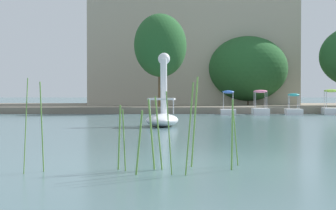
{
  "coord_description": "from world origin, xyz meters",
  "views": [
    {
      "loc": [
        -0.7,
        -9.61,
        1.25
      ],
      "look_at": [
        -0.34,
        18.38,
        0.74
      ],
      "focal_mm": 55.54,
      "sensor_mm": 36.0,
      "label": 1
    }
  ],
  "objects_px": {
    "pedal_boat_teal": "(294,109)",
    "tree_broadleaf_left": "(161,46)",
    "tree_willow_overhanging": "(248,69)",
    "pedal_boat_lime": "(331,107)",
    "swan_boat": "(162,112)",
    "pedal_boat_blue": "(228,108)",
    "pedal_boat_pink": "(260,107)"
  },
  "relations": [
    {
      "from": "pedal_boat_blue",
      "to": "tree_broadleaf_left",
      "type": "xyz_separation_m",
      "value": [
        -4.43,
        3.41,
        4.43
      ]
    },
    {
      "from": "pedal_boat_blue",
      "to": "pedal_boat_teal",
      "type": "bearing_deg",
      "value": -1.83
    },
    {
      "from": "pedal_boat_lime",
      "to": "tree_willow_overhanging",
      "type": "distance_m",
      "value": 11.03
    },
    {
      "from": "tree_willow_overhanging",
      "to": "pedal_boat_lime",
      "type": "bearing_deg",
      "value": -68.34
    },
    {
      "from": "pedal_boat_teal",
      "to": "tree_broadleaf_left",
      "type": "xyz_separation_m",
      "value": [
        -8.69,
        3.55,
        4.46
      ]
    },
    {
      "from": "pedal_boat_pink",
      "to": "tree_willow_overhanging",
      "type": "height_order",
      "value": "tree_willow_overhanging"
    },
    {
      "from": "swan_boat",
      "to": "pedal_boat_blue",
      "type": "xyz_separation_m",
      "value": [
        4.33,
        12.72,
        -0.19
      ]
    },
    {
      "from": "tree_willow_overhanging",
      "to": "pedal_boat_teal",
      "type": "bearing_deg",
      "value": -82.75
    },
    {
      "from": "swan_boat",
      "to": "pedal_boat_teal",
      "type": "height_order",
      "value": "swan_boat"
    },
    {
      "from": "pedal_boat_lime",
      "to": "tree_willow_overhanging",
      "type": "height_order",
      "value": "tree_willow_overhanging"
    },
    {
      "from": "pedal_boat_pink",
      "to": "tree_willow_overhanging",
      "type": "xyz_separation_m",
      "value": [
        0.88,
        10.29,
        3.03
      ]
    },
    {
      "from": "swan_boat",
      "to": "tree_broadleaf_left",
      "type": "xyz_separation_m",
      "value": [
        -0.1,
        16.13,
        4.24
      ]
    },
    {
      "from": "pedal_boat_teal",
      "to": "tree_willow_overhanging",
      "type": "height_order",
      "value": "tree_willow_overhanging"
    },
    {
      "from": "swan_boat",
      "to": "pedal_boat_teal",
      "type": "distance_m",
      "value": 15.24
    },
    {
      "from": "swan_boat",
      "to": "pedal_boat_pink",
      "type": "height_order",
      "value": "swan_boat"
    },
    {
      "from": "swan_boat",
      "to": "pedal_boat_teal",
      "type": "bearing_deg",
      "value": 55.7
    },
    {
      "from": "pedal_boat_pink",
      "to": "pedal_boat_lime",
      "type": "xyz_separation_m",
      "value": [
        4.79,
        0.44,
        -0.0
      ]
    },
    {
      "from": "pedal_boat_teal",
      "to": "tree_broadleaf_left",
      "type": "distance_m",
      "value": 10.39
    },
    {
      "from": "pedal_boat_blue",
      "to": "tree_willow_overhanging",
      "type": "xyz_separation_m",
      "value": [
        2.96,
        10.11,
        3.13
      ]
    },
    {
      "from": "pedal_boat_teal",
      "to": "tree_willow_overhanging",
      "type": "distance_m",
      "value": 10.8
    },
    {
      "from": "swan_boat",
      "to": "pedal_boat_lime",
      "type": "xyz_separation_m",
      "value": [
        11.2,
        12.98,
        -0.1
      ]
    },
    {
      "from": "pedal_boat_blue",
      "to": "pedal_boat_lime",
      "type": "bearing_deg",
      "value": 2.14
    },
    {
      "from": "pedal_boat_pink",
      "to": "pedal_boat_lime",
      "type": "bearing_deg",
      "value": 5.24
    },
    {
      "from": "swan_boat",
      "to": "pedal_boat_lime",
      "type": "distance_m",
      "value": 17.14
    },
    {
      "from": "pedal_boat_pink",
      "to": "swan_boat",
      "type": "bearing_deg",
      "value": -117.05
    },
    {
      "from": "pedal_boat_blue",
      "to": "pedal_boat_teal",
      "type": "relative_size",
      "value": 0.92
    },
    {
      "from": "pedal_boat_blue",
      "to": "tree_willow_overhanging",
      "type": "height_order",
      "value": "tree_willow_overhanging"
    },
    {
      "from": "pedal_boat_teal",
      "to": "swan_boat",
      "type": "bearing_deg",
      "value": -124.3
    },
    {
      "from": "pedal_boat_pink",
      "to": "tree_willow_overhanging",
      "type": "distance_m",
      "value": 10.76
    },
    {
      "from": "pedal_boat_lime",
      "to": "tree_willow_overhanging",
      "type": "bearing_deg",
      "value": 111.66
    },
    {
      "from": "tree_willow_overhanging",
      "to": "tree_broadleaf_left",
      "type": "relative_size",
      "value": 1.08
    },
    {
      "from": "pedal_boat_pink",
      "to": "pedal_boat_teal",
      "type": "xyz_separation_m",
      "value": [
        2.18,
        0.05,
        -0.12
      ]
    }
  ]
}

